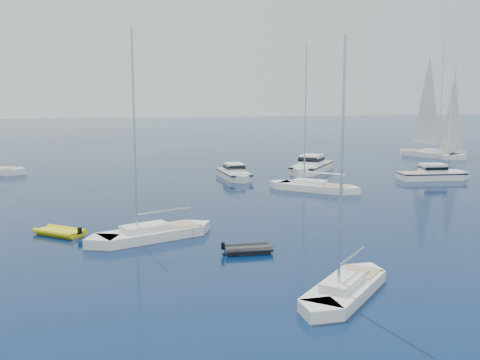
% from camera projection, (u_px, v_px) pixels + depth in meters
% --- Properties ---
extents(ground, '(400.00, 400.00, 0.00)m').
position_uv_depth(ground, '(401.00, 293.00, 29.32)').
color(ground, '#08204E').
rests_on(ground, ground).
extents(motor_cruiser_far_r, '(9.23, 3.66, 2.36)m').
position_uv_depth(motor_cruiser_far_r, '(434.00, 179.00, 67.03)').
color(motor_cruiser_far_r, silver).
rests_on(motor_cruiser_far_r, ground).
extents(motor_cruiser_distant, '(8.98, 10.43, 2.79)m').
position_uv_depth(motor_cruiser_distant, '(311.00, 172.00, 73.04)').
color(motor_cruiser_distant, white).
rests_on(motor_cruiser_distant, ground).
extents(motor_cruiser_horizon, '(3.14, 8.75, 2.26)m').
position_uv_depth(motor_cruiser_horizon, '(234.00, 178.00, 67.93)').
color(motor_cruiser_horizon, silver).
rests_on(motor_cruiser_horizon, ground).
extents(sailboat_fore, '(7.89, 8.18, 13.26)m').
position_uv_depth(sailboat_fore, '(344.00, 295.00, 29.04)').
color(sailboat_fore, silver).
rests_on(sailboat_fore, ground).
extents(sailboat_mid_r, '(9.55, 9.02, 15.34)m').
position_uv_depth(sailboat_mid_r, '(313.00, 191.00, 59.57)').
color(sailboat_mid_r, white).
rests_on(sailboat_mid_r, ground).
extents(sailboat_mid_l, '(10.35, 6.27, 14.86)m').
position_uv_depth(sailboat_mid_l, '(151.00, 239.00, 40.14)').
color(sailboat_mid_l, silver).
rests_on(sailboat_mid_l, ground).
extents(sailboat_sails_r, '(8.23, 12.31, 17.89)m').
position_uv_depth(sailboat_sails_r, '(431.00, 157.00, 89.82)').
color(sailboat_sails_r, white).
rests_on(sailboat_sails_r, ground).
extents(sailboat_sails_far, '(8.86, 8.78, 14.55)m').
position_uv_depth(sailboat_sails_far, '(452.00, 157.00, 89.59)').
color(sailboat_sails_far, silver).
rests_on(sailboat_sails_far, ground).
extents(tender_yellow, '(4.21, 4.04, 0.95)m').
position_uv_depth(tender_yellow, '(60.00, 235.00, 41.26)').
color(tender_yellow, '#CDC90C').
rests_on(tender_yellow, ground).
extents(tender_grey_near, '(3.23, 1.88, 0.95)m').
position_uv_depth(tender_grey_near, '(248.00, 252.00, 36.77)').
color(tender_grey_near, black).
rests_on(tender_grey_near, ground).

